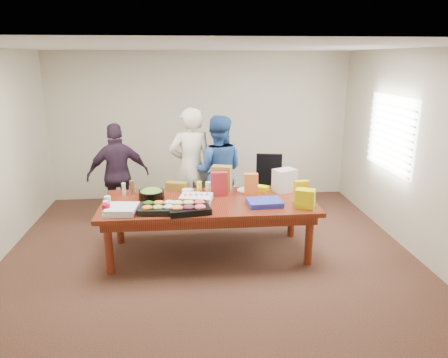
{
  "coord_description": "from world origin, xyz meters",
  "views": [
    {
      "loc": [
        -0.29,
        -5.25,
        2.57
      ],
      "look_at": [
        0.21,
        0.1,
        1.02
      ],
      "focal_mm": 33.71,
      "sensor_mm": 36.0,
      "label": 1
    }
  ],
  "objects": [
    {
      "name": "plate_b",
      "position": [
        0.63,
        0.45,
        0.76
      ],
      "size": [
        0.29,
        0.29,
        0.02
      ],
      "primitive_type": "cylinder",
      "rotation": [
        0.0,
        0.0,
        -0.12
      ],
      "color": "white",
      "rests_on": "conference_table"
    },
    {
      "name": "sheet_cake",
      "position": [
        -0.16,
        0.03,
        0.79
      ],
      "size": [
        0.47,
        0.39,
        0.07
      ],
      "primitive_type": "cube",
      "rotation": [
        0.0,
        0.0,
        -0.22
      ],
      "color": "white",
      "rests_on": "conference_table"
    },
    {
      "name": "plate_a",
      "position": [
        0.58,
        0.39,
        0.76
      ],
      "size": [
        0.31,
        0.31,
        0.02
      ],
      "primitive_type": "cylinder",
      "rotation": [
        0.0,
        0.0,
        -0.08
      ],
      "color": "beige",
      "rests_on": "conference_table"
    },
    {
      "name": "mayo_jar",
      "position": [
        0.03,
        0.37,
        0.83
      ],
      "size": [
        0.12,
        0.12,
        0.15
      ],
      "primitive_type": "cylinder",
      "rotation": [
        0.0,
        0.0,
        0.21
      ],
      "color": "white",
      "rests_on": "conference_table"
    },
    {
      "name": "dip_bowl_a",
      "position": [
        0.13,
        0.3,
        0.78
      ],
      "size": [
        0.17,
        0.17,
        0.06
      ],
      "primitive_type": "cylinder",
      "rotation": [
        0.0,
        0.0,
        -0.14
      ],
      "color": "beige",
      "rests_on": "conference_table"
    },
    {
      "name": "veggie_tray",
      "position": [
        -0.64,
        -0.34,
        0.79
      ],
      "size": [
        0.5,
        0.41,
        0.07
      ],
      "primitive_type": "cube",
      "rotation": [
        0.0,
        0.0,
        -0.09
      ],
      "color": "black",
      "rests_on": "conference_table"
    },
    {
      "name": "wall_back",
      "position": [
        0.0,
        2.5,
        1.35
      ],
      "size": [
        5.5,
        0.04,
        2.7
      ],
      "primitive_type": "cube",
      "color": "beige",
      "rests_on": "floor"
    },
    {
      "name": "person_left",
      "position": [
        -1.34,
        1.19,
        0.81
      ],
      "size": [
        1.02,
        0.62,
        1.62
      ],
      "primitive_type": "imported",
      "rotation": [
        0.0,
        0.0,
        3.39
      ],
      "color": "#2D1D2D",
      "rests_on": "floor"
    },
    {
      "name": "window_panel",
      "position": [
        2.72,
        0.6,
        1.5
      ],
      "size": [
        0.03,
        1.4,
        1.1
      ],
      "primitive_type": "cube",
      "color": "white",
      "rests_on": "wall_right"
    },
    {
      "name": "pizza_box_lower",
      "position": [
        -1.1,
        -0.35,
        0.77
      ],
      "size": [
        0.38,
        0.38,
        0.04
      ],
      "primitive_type": "cube",
      "rotation": [
        0.0,
        0.0,
        -0.05
      ],
      "color": "silver",
      "rests_on": "conference_table"
    },
    {
      "name": "chip_bag_yellow",
      "position": [
        1.2,
        -0.16,
        0.9
      ],
      "size": [
        0.2,
        0.11,
        0.29
      ],
      "primitive_type": "cube",
      "rotation": [
        0.0,
        0.0,
        0.17
      ],
      "color": "yellow",
      "rests_on": "conference_table"
    },
    {
      "name": "dressing_bottle",
      "position": [
        -1.04,
        0.37,
        0.85
      ],
      "size": [
        0.08,
        0.08,
        0.2
      ],
      "primitive_type": "cylinder",
      "rotation": [
        0.0,
        0.0,
        -0.26
      ],
      "color": "brown",
      "rests_on": "conference_table"
    },
    {
      "name": "person_right",
      "position": [
        0.2,
        1.06,
        0.87
      ],
      "size": [
        0.93,
        0.77,
        1.74
      ],
      "primitive_type": "imported",
      "rotation": [
        0.0,
        0.0,
        3.01
      ],
      "color": "#24498B",
      "rests_on": "floor"
    },
    {
      "name": "dip_bowl_b",
      "position": [
        -0.28,
        0.34,
        0.78
      ],
      "size": [
        0.17,
        0.17,
        0.06
      ],
      "primitive_type": "cylinder",
      "rotation": [
        0.0,
        0.0,
        -0.11
      ],
      "color": "silver",
      "rests_on": "conference_table"
    },
    {
      "name": "window_blinds",
      "position": [
        2.68,
        0.6,
        1.5
      ],
      "size": [
        0.04,
        1.36,
        1.0
      ],
      "primitive_type": "cube",
      "color": "beige",
      "rests_on": "wall_right"
    },
    {
      "name": "wall_front",
      "position": [
        0.0,
        -2.5,
        1.35
      ],
      "size": [
        5.5,
        0.04,
        2.7
      ],
      "primitive_type": "cube",
      "color": "beige",
      "rests_on": "floor"
    },
    {
      "name": "ceiling",
      "position": [
        0.0,
        0.0,
        2.71
      ],
      "size": [
        5.5,
        5.0,
        0.02
      ],
      "primitive_type": "cube",
      "color": "white",
      "rests_on": "wall_back"
    },
    {
      "name": "clear_cup_a",
      "position": [
        -1.3,
        -0.17,
        0.8
      ],
      "size": [
        0.08,
        0.08,
        0.1
      ],
      "primitive_type": "cylinder",
      "rotation": [
        0.0,
        0.0,
        0.08
      ],
      "color": "white",
      "rests_on": "conference_table"
    },
    {
      "name": "chip_bag_red",
      "position": [
        0.16,
        0.22,
        0.92
      ],
      "size": [
        0.23,
        0.09,
        0.33
      ],
      "primitive_type": "cube",
      "rotation": [
        0.0,
        0.0,
        0.01
      ],
      "color": "#A92028",
      "rests_on": "conference_table"
    },
    {
      "name": "wall_right",
      "position": [
        2.75,
        0.0,
        1.35
      ],
      "size": [
        0.04,
        5.0,
        2.7
      ],
      "primitive_type": "cube",
      "color": "beige",
      "rests_on": "floor"
    },
    {
      "name": "clear_cup_b",
      "position": [
        -1.3,
        -0.04,
        0.81
      ],
      "size": [
        0.1,
        0.1,
        0.12
      ],
      "primitive_type": "cylinder",
      "rotation": [
        0.0,
        0.0,
        -0.14
      ],
      "color": "white",
      "rests_on": "conference_table"
    },
    {
      "name": "chip_bag_blue",
      "position": [
        0.71,
        -0.22,
        0.78
      ],
      "size": [
        0.45,
        0.35,
        0.06
      ],
      "primitive_type": "cube",
      "rotation": [
        0.0,
        0.0,
        0.07
      ],
      "color": "#2C35B3",
      "rests_on": "conference_table"
    },
    {
      "name": "ranch_bottle",
      "position": [
        -1.15,
        0.36,
        0.84
      ],
      "size": [
        0.07,
        0.07,
        0.17
      ],
      "primitive_type": "cylinder",
      "rotation": [
        0.0,
        0.0,
        0.31
      ],
      "color": "beige",
      "rests_on": "conference_table"
    },
    {
      "name": "salad_bowl",
      "position": [
        -0.76,
        0.16,
        0.81
      ],
      "size": [
        0.4,
        0.4,
        0.11
      ],
      "primitive_type": "cylinder",
      "rotation": [
        0.0,
        0.0,
        0.19
      ],
      "color": "black",
      "rests_on": "conference_table"
    },
    {
      "name": "floor",
      "position": [
        0.0,
        0.0,
        -0.01
      ],
      "size": [
        5.5,
        5.0,
        0.02
      ],
      "primitive_type": "cube",
      "color": "#47301E",
      "rests_on": "ground"
    },
    {
      "name": "banana_bunch",
      "position": [
        0.76,
        0.37,
        0.79
      ],
      "size": [
        0.25,
        0.22,
        0.07
      ],
      "primitive_type": "cube",
      "rotation": [
        0.0,
        0.0,
        -0.56
      ],
      "color": "#ECF707",
      "rests_on": "conference_table"
    },
    {
      "name": "red_cup",
      "position": [
        -1.26,
        -0.37,
        0.81
      ],
      "size": [
        0.1,
        0.1,
        0.12
      ],
      "primitive_type": "cylinder",
      "rotation": [
        0.0,
        0.0,
        -0.07
      ],
      "color": "#B30020",
      "rests_on": "conference_table"
    },
    {
      "name": "grocery_bag_white",
      "position": [
        1.09,
        0.33,
        0.91
      ],
      "size": [
        0.36,
        0.32,
        0.32
      ],
      "primitive_type": "cube",
      "rotation": [
        0.0,
        0.0,
        0.42
      ],
      "color": "silver",
      "rests_on": "conference_table"
    },
    {
      "name": "fruit_tray",
      "position": [
        -0.27,
        -0.38,
        0.79
      ],
      "size": [
        0.55,
        0.47,
        0.08
      ],
      "primitive_type": "cube",
      "rotation": [
        0.0,
        0.0,
        0.17
      ],
      "color": "black",
      "rests_on": "conference_table"
    },
    {
      "name": "bread_loaf",
      "position": [
        -0.42,
        0.51,
        0.81
      ],
      "size": [
        0.33,
        0.21,
        0.12
      ],
      "primitive_type": "cube",
      "rotation": [
        0.0,
        0.0,
        -0.3
      ],
      "color": "olive",
      "rests_on": "conference_table"
    },
    {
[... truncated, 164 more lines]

